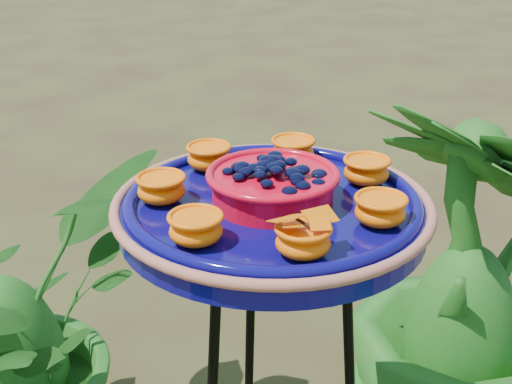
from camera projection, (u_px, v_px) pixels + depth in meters
feeder_dish at (272, 204)px, 1.10m from camera, size 0.52×0.52×0.11m
shrub_back_left at (5, 337)px, 1.73m from camera, size 0.94×0.98×0.84m
shrub_back_right at (466, 295)px, 1.76m from camera, size 0.77×0.77×1.00m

